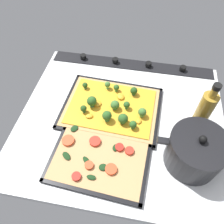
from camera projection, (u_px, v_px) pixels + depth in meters
ground_plane at (121, 120)px, 85.88cm from camera, size 78.33×69.91×3.00cm
stove_control_panel at (132, 64)px, 103.03cm from camera, size 75.19×7.00×2.60cm
baking_tray_front at (111, 108)px, 87.12cm from camera, size 39.37×30.79×1.30cm
broccoli_pizza at (112, 107)px, 85.68cm from camera, size 36.86×28.27×6.08cm
baking_tray_back at (100, 158)px, 74.05cm from camera, size 34.26×27.34×1.30cm
veggie_pizza_back at (99, 157)px, 73.56cm from camera, size 31.71×24.79×1.90cm
cooking_pot at (195, 151)px, 68.92cm from camera, size 25.04×18.19×14.99cm
oil_bottle at (204, 111)px, 75.23cm from camera, size 5.24×5.24×21.89cm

